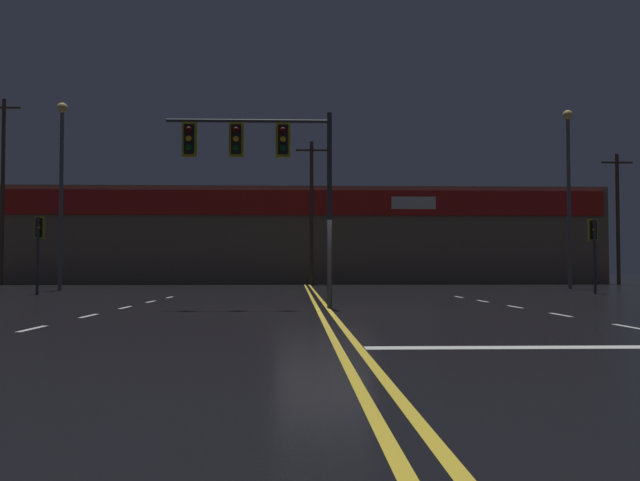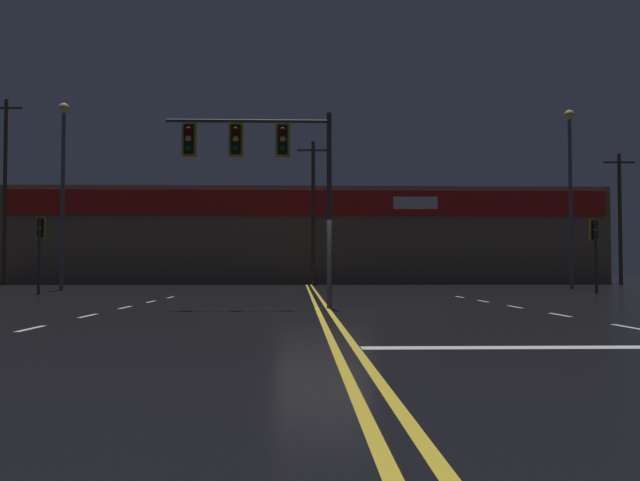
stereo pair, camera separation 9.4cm
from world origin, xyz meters
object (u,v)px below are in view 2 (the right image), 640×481
at_px(traffic_signal_corner_northeast, 595,239).
at_px(streetlight_median_approach, 570,175).
at_px(traffic_signal_median, 259,154).
at_px(traffic_signal_corner_northwest, 40,237).
at_px(streetlight_near_left, 63,171).

xyz_separation_m(traffic_signal_corner_northeast, streetlight_median_approach, (1.73, 7.24, 3.82)).
distance_m(traffic_signal_median, streetlight_median_approach, 24.62).
bearing_deg(traffic_signal_corner_northeast, traffic_signal_corner_northwest, 179.14).
xyz_separation_m(traffic_signal_corner_northeast, streetlight_near_left, (-25.49, 5.81, 3.74)).
xyz_separation_m(traffic_signal_corner_northwest, streetlight_median_approach, (26.38, 6.87, 3.76)).
distance_m(traffic_signal_median, traffic_signal_corner_northwest, 15.67).
height_order(traffic_signal_median, traffic_signal_corner_northeast, traffic_signal_median).
bearing_deg(streetlight_near_left, streetlight_median_approach, 3.01).
bearing_deg(traffic_signal_corner_northwest, streetlight_median_approach, 14.60).
relative_size(traffic_signal_corner_northwest, traffic_signal_corner_northeast, 1.02).
bearing_deg(streetlight_near_left, traffic_signal_corner_northwest, -81.25).
relative_size(traffic_signal_median, streetlight_near_left, 0.57).
bearing_deg(streetlight_median_approach, streetlight_near_left, -176.99).
xyz_separation_m(traffic_signal_median, streetlight_near_left, (-11.13, 17.10, 1.84)).
bearing_deg(traffic_signal_corner_northeast, streetlight_near_left, 167.15).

